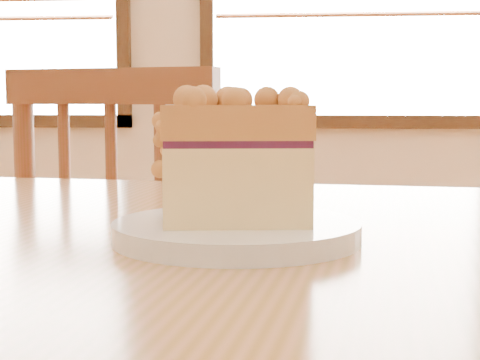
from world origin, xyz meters
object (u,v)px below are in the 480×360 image
at_px(cafe_table_main, 76,313).
at_px(cake_slice, 236,158).
at_px(cafe_chair_main, 150,308).
at_px(plate, 237,232).

xyz_separation_m(cafe_table_main, cake_slice, (0.18, -0.08, 0.17)).
relative_size(cafe_table_main, cake_slice, 9.20).
distance_m(cafe_chair_main, plate, 0.82).
relative_size(cafe_table_main, plate, 5.95).
relative_size(cafe_chair_main, cake_slice, 6.58).
bearing_deg(cafe_table_main, cake_slice, -19.42).
bearing_deg(plate, cake_slice, 156.18).
height_order(cafe_table_main, plate, plate).
bearing_deg(cake_slice, plate, -31.67).
height_order(cafe_table_main, cake_slice, cake_slice).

